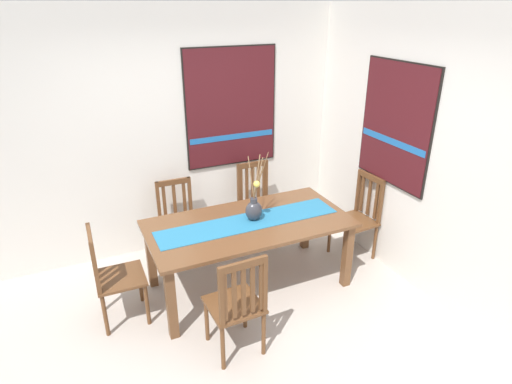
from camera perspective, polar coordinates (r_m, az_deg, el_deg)
name	(u,v)px	position (r m, az deg, el deg)	size (l,w,h in m)	color
ground_plane	(252,334)	(4.02, -0.53, -18.36)	(6.40, 6.40, 0.03)	#B2A89E
wall_back	(184,132)	(4.91, -9.60, 7.83)	(6.40, 0.12, 2.70)	silver
wall_side	(434,160)	(4.31, 22.65, 3.96)	(0.12, 6.40, 2.70)	silver
dining_table	(249,230)	(4.21, -0.96, -5.15)	(1.96, 0.98, 0.73)	brown
table_runner	(249,222)	(4.17, -0.97, -3.98)	(1.81, 0.36, 0.01)	#236B93
centerpiece_vase	(254,208)	(4.15, -0.26, -2.14)	(0.26, 0.27, 0.67)	#333338
chair_0	(179,220)	(4.86, -10.25, -3.65)	(0.43, 0.43, 0.90)	brown
chair_1	(257,202)	(5.11, 0.13, -1.37)	(0.43, 0.43, 0.97)	brown
chair_2	(237,304)	(3.52, -2.51, -14.61)	(0.43, 0.43, 0.97)	brown
chair_3	(113,275)	(4.05, -18.55, -10.42)	(0.43, 0.43, 0.94)	brown
chair_4	(358,217)	(4.94, 13.44, -3.19)	(0.45, 0.45, 0.97)	brown
painting_on_back_wall	(231,108)	(4.96, -3.33, 11.11)	(1.09, 0.05, 1.35)	black
painting_on_side_wall	(396,125)	(4.53, 18.11, 8.48)	(0.05, 0.97, 1.23)	black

